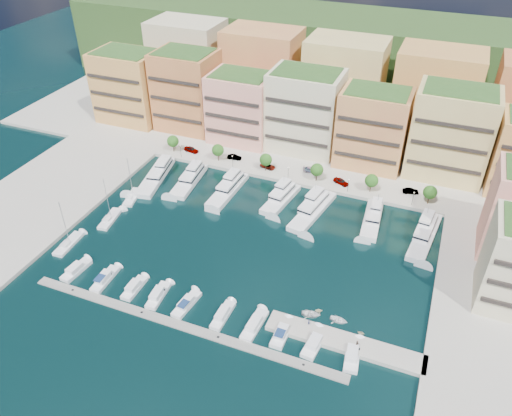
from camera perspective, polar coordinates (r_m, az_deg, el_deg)
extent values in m
plane|color=black|center=(125.70, -0.94, -4.09)|extent=(400.00, 400.00, 0.00)
cube|color=#9E998E|center=(175.30, 6.94, 7.97)|extent=(220.00, 64.00, 2.00)
cube|color=#9E998E|center=(151.63, -24.38, 0.02)|extent=(34.00, 76.00, 2.00)
cube|color=#203616|center=(218.10, 10.54, 13.27)|extent=(240.00, 40.00, 58.00)
cube|color=gray|center=(107.59, -8.78, -13.12)|extent=(72.00, 2.20, 0.35)
cube|color=#9E998E|center=(104.75, 10.03, -15.06)|extent=(32.00, 5.00, 2.00)
cube|color=#C18346|center=(186.30, -14.29, 13.24)|extent=(22.00, 16.00, 24.00)
cube|color=black|center=(180.21, -15.76, 12.25)|extent=(20.24, 0.50, 0.90)
cube|color=#2B5120|center=(182.22, -14.87, 16.84)|extent=(19.36, 14.08, 0.80)
cube|color=#CB7A43|center=(176.19, -7.90, 13.06)|extent=(20.00, 16.00, 26.00)
cube|color=black|center=(169.64, -9.24, 12.04)|extent=(18.40, 0.50, 0.90)
cube|color=#2B5120|center=(171.64, -8.27, 17.20)|extent=(17.60, 14.08, 0.80)
cube|color=#F09F86|center=(166.57, -1.70, 11.29)|extent=(20.00, 15.00, 22.00)
cube|color=black|center=(160.14, -2.81, 10.23)|extent=(18.40, 0.50, 0.90)
cube|color=#2B5120|center=(162.27, -1.77, 14.97)|extent=(17.60, 13.20, 0.80)
cube|color=beige|center=(161.20, 5.58, 10.87)|extent=(22.00, 16.00, 25.00)
cube|color=black|center=(154.02, 4.66, 9.70)|extent=(20.24, 0.50, 0.90)
cube|color=#2B5120|center=(156.34, 5.86, 15.17)|extent=(19.36, 14.08, 0.80)
cube|color=tan|center=(155.83, 13.17, 8.78)|extent=(20.00, 15.00, 23.00)
cube|color=black|center=(148.94, 12.60, 7.57)|extent=(18.40, 0.50, 0.90)
cube|color=#2B5120|center=(151.07, 13.78, 12.81)|extent=(17.60, 13.20, 0.80)
cube|color=#DFC776|center=(156.00, 21.35, 7.86)|extent=(22.00, 16.00, 26.00)
cube|color=black|center=(148.56, 21.12, 6.54)|extent=(20.24, 0.50, 0.90)
cube|color=#2B5120|center=(150.84, 22.44, 12.36)|extent=(19.36, 14.08, 0.80)
cube|color=beige|center=(198.53, -7.73, 16.27)|extent=(26.00, 18.00, 30.00)
cube|color=tan|center=(186.37, 0.71, 15.30)|extent=(26.00, 18.00, 30.00)
cube|color=#DFC776|center=(178.48, 10.00, 13.85)|extent=(26.00, 18.00, 30.00)
cube|color=#C18346|center=(175.43, 19.73, 11.94)|extent=(26.00, 18.00, 30.00)
cylinder|color=#473323|center=(164.80, -9.41, 6.85)|extent=(0.24, 0.24, 3.00)
sphere|color=#1C4C15|center=(163.76, -9.48, 7.54)|extent=(3.80, 3.80, 3.80)
cylinder|color=#473323|center=(157.86, -4.34, 5.89)|extent=(0.24, 0.24, 3.00)
sphere|color=#1C4C15|center=(156.77, -4.38, 6.61)|extent=(3.80, 3.80, 3.80)
cylinder|color=#473323|center=(152.29, 1.12, 4.81)|extent=(0.24, 0.24, 3.00)
sphere|color=#1C4C15|center=(151.16, 1.13, 5.55)|extent=(3.80, 3.80, 3.80)
cylinder|color=#473323|center=(148.24, 6.92, 3.61)|extent=(0.24, 0.24, 3.00)
sphere|color=#1C4C15|center=(147.08, 6.98, 4.36)|extent=(3.80, 3.80, 3.80)
cylinder|color=#473323|center=(145.85, 12.95, 2.32)|extent=(0.24, 0.24, 3.00)
sphere|color=#1C4C15|center=(144.67, 13.07, 3.07)|extent=(3.80, 3.80, 3.80)
cylinder|color=#473323|center=(145.19, 19.11, 0.97)|extent=(0.24, 0.24, 3.00)
sphere|color=#1C4C15|center=(144.01, 19.28, 1.71)|extent=(3.80, 3.80, 3.80)
cylinder|color=black|center=(160.98, -8.59, 6.41)|extent=(0.10, 0.10, 4.00)
sphere|color=#FFF2CC|center=(160.01, -8.65, 7.05)|extent=(0.30, 0.30, 0.30)
cylinder|color=black|center=(153.54, -2.69, 5.27)|extent=(0.10, 0.10, 4.00)
sphere|color=#FFF2CC|center=(152.53, -2.71, 5.93)|extent=(0.30, 0.30, 0.30)
cylinder|color=black|center=(147.93, 3.70, 3.96)|extent=(0.10, 0.10, 4.00)
sphere|color=#FFF2CC|center=(146.88, 3.73, 4.65)|extent=(0.30, 0.30, 0.30)
cylinder|color=black|center=(144.36, 10.48, 2.53)|extent=(0.10, 0.10, 4.00)
sphere|color=#FFF2CC|center=(143.28, 10.57, 3.21)|extent=(0.30, 0.30, 0.30)
cylinder|color=black|center=(142.98, 17.49, 1.00)|extent=(0.10, 0.10, 4.00)
sphere|color=#FFF2CC|center=(141.89, 17.63, 1.68)|extent=(0.30, 0.30, 0.30)
cube|color=white|center=(153.50, -11.39, 3.39)|extent=(8.97, 22.48, 2.30)
cube|color=white|center=(154.00, -11.05, 4.44)|extent=(6.22, 12.62, 1.80)
cube|color=black|center=(154.00, -11.05, 4.44)|extent=(6.29, 12.69, 0.55)
cube|color=white|center=(154.46, -10.79, 5.26)|extent=(4.12, 7.02, 1.40)
cylinder|color=#B2B2B7|center=(154.64, -10.60, 6.01)|extent=(0.14, 0.14, 1.80)
cube|color=white|center=(149.83, -7.67, 2.95)|extent=(6.60, 19.05, 2.30)
cube|color=white|center=(150.13, -7.40, 3.97)|extent=(4.94, 10.60, 1.80)
cube|color=black|center=(150.13, -7.40, 3.97)|extent=(5.00, 10.67, 0.55)
cube|color=white|center=(150.42, -7.17, 4.76)|extent=(3.43, 5.85, 1.40)
cylinder|color=#B2B2B7|center=(150.47, -7.02, 5.49)|extent=(0.14, 0.14, 1.80)
cube|color=black|center=(150.07, -7.66, 2.80)|extent=(6.66, 19.11, 0.35)
cube|color=white|center=(144.44, -3.26, 1.89)|extent=(5.37, 19.57, 2.30)
cube|color=white|center=(144.80, -2.97, 2.96)|extent=(4.23, 10.81, 1.80)
cube|color=black|center=(144.80, -2.97, 2.96)|extent=(4.29, 10.87, 0.55)
cube|color=white|center=(145.15, -2.74, 3.80)|extent=(3.03, 5.92, 1.40)
cylinder|color=#B2B2B7|center=(145.23, -2.57, 4.56)|extent=(0.14, 0.14, 1.80)
cube|color=white|center=(140.60, 2.84, 0.87)|extent=(6.95, 17.07, 2.30)
cube|color=white|center=(140.77, 3.09, 1.91)|extent=(5.05, 9.57, 1.80)
cube|color=black|center=(140.77, 3.09, 1.91)|extent=(5.12, 9.64, 0.55)
cube|color=white|center=(140.96, 3.29, 2.73)|extent=(3.45, 5.32, 1.40)
cylinder|color=#B2B2B7|center=(140.91, 3.44, 3.48)|extent=(0.14, 0.14, 1.80)
cube|color=white|center=(136.55, 6.45, -0.52)|extent=(8.36, 21.63, 2.30)
cube|color=white|center=(137.06, 6.76, 0.66)|extent=(5.84, 12.12, 1.80)
cube|color=black|center=(137.06, 6.76, 0.66)|extent=(5.91, 12.19, 0.55)
cube|color=white|center=(137.53, 7.00, 1.58)|extent=(3.89, 6.74, 1.40)
cylinder|color=#B2B2B7|center=(137.69, 7.20, 2.40)|extent=(0.14, 0.14, 1.80)
cube|color=black|center=(136.81, 6.44, -0.67)|extent=(8.42, 21.69, 0.35)
cube|color=white|center=(135.94, 13.08, -1.51)|extent=(5.42, 17.47, 2.30)
cube|color=white|center=(136.16, 13.33, -0.41)|extent=(4.13, 9.69, 1.80)
cube|color=black|center=(136.16, 13.33, -0.41)|extent=(4.19, 9.75, 0.55)
cube|color=white|center=(136.40, 13.53, 0.45)|extent=(2.90, 5.33, 1.40)
cylinder|color=#B2B2B7|center=(136.37, 13.70, 1.23)|extent=(0.14, 0.14, 1.80)
cube|color=white|center=(133.94, 18.67, -3.25)|extent=(6.93, 21.57, 2.30)
cube|color=white|center=(134.46, 18.93, -2.04)|extent=(5.02, 12.01, 1.80)
cube|color=black|center=(134.46, 18.93, -2.04)|extent=(5.09, 12.07, 0.55)
cube|color=white|center=(134.94, 19.13, -1.09)|extent=(3.42, 6.63, 1.40)
cylinder|color=#B2B2B7|center=(135.11, 19.32, -0.25)|extent=(0.14, 0.14, 1.80)
cube|color=white|center=(125.00, -19.83, -6.78)|extent=(3.33, 8.23, 1.40)
cube|color=white|center=(123.96, -20.06, -6.44)|extent=(2.39, 4.02, 1.10)
cube|color=black|center=(124.96, -19.58, -6.09)|extent=(1.92, 0.26, 0.55)
cube|color=white|center=(120.56, -16.83, -7.86)|extent=(2.93, 8.79, 1.40)
cube|color=white|center=(119.47, -17.06, -7.53)|extent=(2.17, 4.25, 1.10)
cube|color=black|center=(120.58, -16.56, -7.12)|extent=(1.83, 0.18, 0.55)
cube|color=navy|center=(118.47, -17.42, -7.66)|extent=(1.90, 2.68, 0.12)
cube|color=white|center=(116.65, -13.72, -8.96)|extent=(2.58, 7.60, 1.40)
cube|color=white|center=(115.56, -13.91, -8.62)|extent=(1.98, 3.66, 1.10)
cube|color=black|center=(116.57, -13.48, -8.24)|extent=(1.78, 0.13, 0.55)
cube|color=white|center=(113.84, -11.09, -9.86)|extent=(3.17, 8.39, 1.40)
cube|color=white|center=(112.70, -11.28, -9.53)|extent=(2.26, 4.09, 1.10)
cube|color=black|center=(113.82, -10.83, -9.09)|extent=(1.79, 0.25, 0.55)
cube|color=white|center=(110.97, -7.92, -10.92)|extent=(3.35, 8.63, 1.40)
cube|color=white|center=(109.79, -8.08, -10.59)|extent=(2.34, 4.22, 1.10)
cube|color=black|center=(110.96, -7.65, -10.11)|extent=(1.77, 0.29, 0.55)
cube|color=navy|center=(108.72, -8.38, -10.75)|extent=(1.98, 2.70, 0.12)
cube|color=white|center=(107.98, -3.80, -12.23)|extent=(2.47, 8.22, 1.40)
cube|color=white|center=(106.78, -3.92, -11.91)|extent=(1.89, 3.95, 1.10)
cube|color=black|center=(107.96, -3.54, -11.41)|extent=(1.70, 0.12, 0.55)
cube|color=white|center=(105.97, -0.17, -13.32)|extent=(3.16, 9.04, 1.40)
cube|color=white|center=(104.72, -0.27, -13.02)|extent=(2.30, 4.39, 1.10)
cube|color=black|center=(106.01, 0.10, -12.45)|extent=(1.88, 0.22, 0.55)
cube|color=white|center=(104.64, 2.97, -14.22)|extent=(2.76, 7.68, 1.40)
cube|color=white|center=(103.42, 2.92, -13.91)|extent=(2.12, 3.70, 1.10)
cube|color=black|center=(104.57, 3.20, -13.40)|extent=(1.91, 0.13, 0.55)
cube|color=navy|center=(102.35, 2.74, -14.08)|extent=(1.89, 2.32, 0.12)
cube|color=white|center=(103.54, 6.66, -15.22)|extent=(3.60, 8.16, 1.40)
cube|color=white|center=(102.29, 6.65, -14.91)|extent=(2.55, 4.01, 1.10)
cube|color=black|center=(103.49, 6.89, -14.37)|extent=(1.98, 0.32, 0.55)
cube|color=white|center=(102.82, 10.94, -16.28)|extent=(3.65, 8.32, 1.40)
cube|color=white|center=(101.56, 10.97, -15.99)|extent=(2.56, 4.09, 1.10)
cube|color=black|center=(102.78, 11.16, -15.42)|extent=(1.96, 0.33, 0.55)
cube|color=white|center=(146.12, -13.94, 1.14)|extent=(4.76, 9.35, 1.20)
cube|color=white|center=(145.05, -14.19, 1.25)|extent=(2.11, 2.56, 0.60)
cylinder|color=#B2B2B7|center=(142.94, -14.22, 3.43)|extent=(0.14, 0.14, 12.00)
cylinder|color=#B2B2B7|center=(144.37, -14.32, 1.39)|extent=(1.06, 3.94, 0.10)
cube|color=white|center=(133.61, -20.62, -3.93)|extent=(3.46, 9.68, 1.20)
cube|color=white|center=(132.56, -20.95, -3.86)|extent=(1.84, 2.49, 0.60)
cylinder|color=#B2B2B7|center=(130.05, -21.08, -1.55)|extent=(0.14, 0.14, 12.00)
cylinder|color=#B2B2B7|center=(131.89, -21.14, -3.74)|extent=(0.40, 4.27, 0.10)
cube|color=white|center=(138.95, -16.33, -1.27)|extent=(4.23, 9.72, 1.20)
cube|color=white|center=(137.86, -16.61, -1.19)|extent=(2.03, 2.58, 0.60)
cylinder|color=#B2B2B7|center=(135.57, -16.67, 1.08)|extent=(0.14, 0.14, 12.00)
cylinder|color=#B2B2B7|center=(137.18, -16.78, -1.06)|extent=(0.76, 4.20, 0.10)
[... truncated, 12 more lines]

